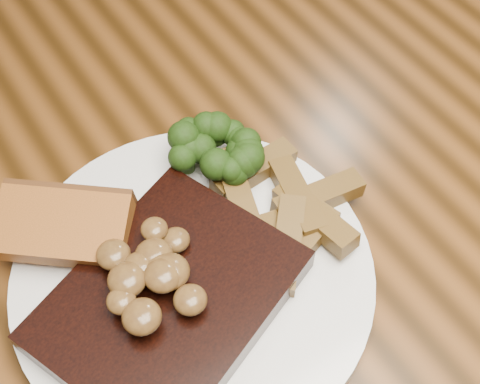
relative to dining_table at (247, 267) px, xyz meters
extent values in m
cube|color=#542F10|center=(0.00, 0.00, 0.07)|extent=(1.60, 0.90, 0.04)
cylinder|color=black|center=(0.72, 0.37, -0.30)|extent=(0.07, 0.07, 0.71)
cylinder|color=black|center=(-0.06, 0.78, -0.47)|extent=(0.04, 0.04, 0.37)
cylinder|color=black|center=(-0.06, 0.48, -0.47)|extent=(0.04, 0.04, 0.37)
cylinder|color=silver|center=(-0.07, -0.03, 0.10)|extent=(0.31, 0.31, 0.01)
cube|color=black|center=(-0.10, -0.04, 0.12)|extent=(0.21, 0.19, 0.03)
cube|color=beige|center=(-0.10, -0.10, 0.11)|extent=(0.15, 0.07, 0.02)
cube|color=#9C4C1C|center=(-0.14, 0.04, 0.12)|extent=(0.11, 0.10, 0.02)
camera|label=1|loc=(-0.17, -0.24, 0.55)|focal=50.00mm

